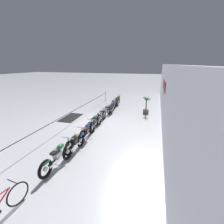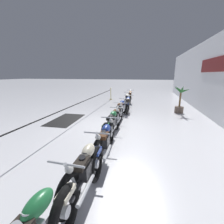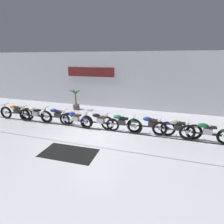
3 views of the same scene
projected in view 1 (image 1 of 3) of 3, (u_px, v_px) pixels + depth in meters
ground_plane at (94, 121)px, 11.60m from camera, size 120.00×120.00×0.00m
back_wall at (167, 99)px, 9.58m from camera, size 28.00×0.29×4.20m
motorcycle_orange_0 at (118, 100)px, 16.33m from camera, size 2.38×0.62×0.98m
motorcycle_cream_1 at (114, 103)px, 15.01m from camera, size 2.29×0.62×0.97m
motorcycle_blue_2 at (112, 107)px, 13.72m from camera, size 2.18×0.62×0.94m
motorcycle_blue_3 at (106, 111)px, 12.58m from camera, size 2.10×0.62×0.92m
motorcycle_black_4 at (100, 117)px, 11.24m from camera, size 2.22×0.62×0.94m
motorcycle_green_5 at (95, 122)px, 10.15m from camera, size 2.30×0.62×0.96m
motorcycle_blue_6 at (87, 132)px, 8.71m from camera, size 2.45×0.62×0.96m
motorcycle_cream_7 at (76, 142)px, 7.59m from camera, size 2.34×0.62×0.96m
motorcycle_green_8 at (58, 155)px, 6.45m from camera, size 2.35×0.62×0.95m
bicycle at (1, 207)px, 4.21m from camera, size 1.75×0.48×0.97m
potted_palm_left_of_row at (146, 106)px, 13.16m from camera, size 1.00×0.91×1.64m
stanchion_far_left at (85, 106)px, 13.04m from camera, size 13.90×0.28×1.05m
floor_banner at (71, 118)px, 12.38m from camera, size 2.31×1.31×0.01m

